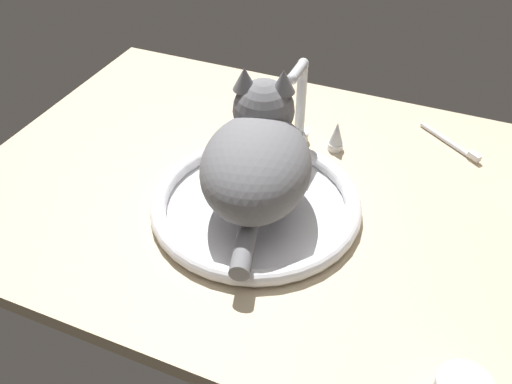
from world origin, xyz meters
TOP-DOWN VIEW (x-y plane):
  - countertop at (0.00, 0.00)cm, footprint 122.78×80.28cm
  - sink_basin at (-5.10, -6.85)cm, footprint 37.45×37.45cm
  - faucet at (-5.10, 15.65)cm, footprint 19.02×9.34cm
  - cat at (-5.69, -4.68)cm, footprint 24.75×35.22cm
  - toothbrush at (24.40, 26.74)cm, footprint 13.37×10.27cm

SIDE VIEW (x-z plane):
  - countertop at x=0.00cm, z-range 0.00..3.00cm
  - toothbrush at x=24.40cm, z-range 2.78..4.48cm
  - sink_basin at x=-5.10cm, z-range 2.84..5.71cm
  - faucet at x=-5.10cm, z-range 0.64..19.32cm
  - cat at x=-5.69cm, z-range 3.75..23.27cm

